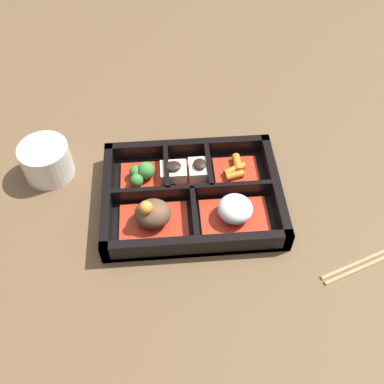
{
  "coord_description": "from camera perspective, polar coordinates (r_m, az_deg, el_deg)",
  "views": [
    {
      "loc": [
        0.03,
        0.45,
        0.6
      ],
      "look_at": [
        0.0,
        0.0,
        0.03
      ],
      "focal_mm": 42.0,
      "sensor_mm": 36.0,
      "label": 1
    }
  ],
  "objects": [
    {
      "name": "bowl_stew",
      "position": [
        0.7,
        -5.01,
        -2.97
      ],
      "size": [
        0.11,
        0.07,
        0.06
      ],
      "color": "#B22D19",
      "rests_on": "bento_base"
    },
    {
      "name": "ground_plane",
      "position": [
        0.75,
        0.0,
        -1.19
      ],
      "size": [
        3.0,
        3.0,
        0.0
      ],
      "primitive_type": "plane",
      "color": "brown"
    },
    {
      "name": "tea_cup",
      "position": [
        0.8,
        -18.01,
        3.88
      ],
      "size": [
        0.08,
        0.08,
        0.06
      ],
      "color": "beige",
      "rests_on": "ground_plane"
    },
    {
      "name": "chopsticks",
      "position": [
        0.75,
        23.21,
        -7.25
      ],
      "size": [
        0.21,
        0.09,
        0.01
      ],
      "color": "#A87F51",
      "rests_on": "ground_plane"
    },
    {
      "name": "bowl_carrots",
      "position": [
        0.77,
        5.62,
        2.65
      ],
      "size": [
        0.08,
        0.07,
        0.02
      ],
      "color": "#B22D19",
      "rests_on": "bento_base"
    },
    {
      "name": "bento_rim",
      "position": [
        0.73,
        -0.03,
        -0.12
      ],
      "size": [
        0.29,
        0.21,
        0.04
      ],
      "color": "black",
      "rests_on": "ground_plane"
    },
    {
      "name": "bowl_tofu",
      "position": [
        0.76,
        -0.68,
        2.65
      ],
      "size": [
        0.08,
        0.07,
        0.04
      ],
      "color": "#B22D19",
      "rests_on": "bento_base"
    },
    {
      "name": "bowl_greens",
      "position": [
        0.76,
        -6.53,
        2.08
      ],
      "size": [
        0.07,
        0.07,
        0.04
      ],
      "color": "#B22D19",
      "rests_on": "bento_base"
    },
    {
      "name": "bowl_rice",
      "position": [
        0.71,
        5.47,
        -2.42
      ],
      "size": [
        0.11,
        0.07,
        0.04
      ],
      "color": "#B22D19",
      "rests_on": "bento_base"
    },
    {
      "name": "bento_base",
      "position": [
        0.75,
        0.0,
        -0.95
      ],
      "size": [
        0.29,
        0.21,
        0.01
      ],
      "color": "black",
      "rests_on": "ground_plane"
    }
  ]
}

